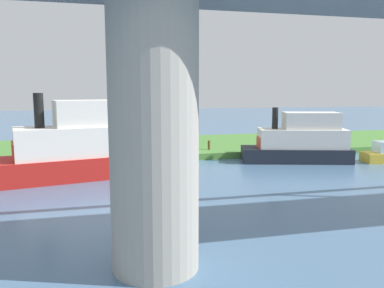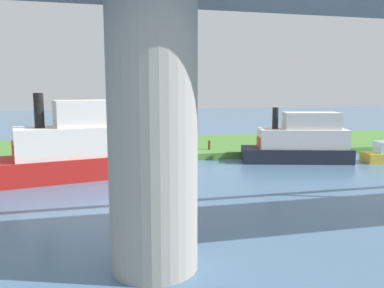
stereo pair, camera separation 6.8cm
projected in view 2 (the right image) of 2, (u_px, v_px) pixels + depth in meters
ground_plane at (175, 161)px, 29.57m from camera, size 160.00×160.00×0.00m
grassy_bank at (162, 147)px, 35.31m from camera, size 80.00×12.00×0.50m
bridge_pylon at (153, 136)px, 11.42m from camera, size 2.62×2.62×8.08m
person_on_bank at (155, 140)px, 32.43m from camera, size 0.39×0.39×1.39m
mooring_post at (209, 145)px, 32.01m from camera, size 0.20×0.20×0.74m
skiff_small at (300, 142)px, 29.26m from camera, size 8.39×4.70×4.07m
riverboat_paddlewheel at (82, 146)px, 24.16m from camera, size 10.65×5.37×5.20m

